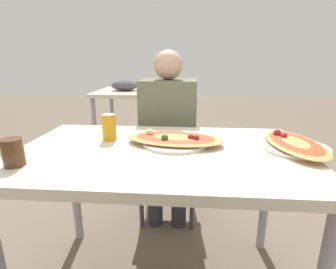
{
  "coord_description": "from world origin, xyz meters",
  "views": [
    {
      "loc": [
        0.11,
        -1.06,
        1.12
      ],
      "look_at": [
        0.03,
        0.02,
        0.79
      ],
      "focal_mm": 28.0,
      "sensor_mm": 36.0,
      "label": 1
    }
  ],
  "objects_px": {
    "pizza_second": "(294,144)",
    "dining_table": "(161,166)",
    "drink_glass": "(13,152)",
    "pizza_main": "(175,140)",
    "person_seated": "(168,127)",
    "soda_can": "(109,127)",
    "chair_far_seated": "(169,149)"
  },
  "relations": [
    {
      "from": "pizza_second",
      "to": "dining_table",
      "type": "bearing_deg",
      "value": -174.62
    },
    {
      "from": "drink_glass",
      "to": "pizza_main",
      "type": "bearing_deg",
      "value": 27.83
    },
    {
      "from": "person_seated",
      "to": "soda_can",
      "type": "xyz_separation_m",
      "value": [
        -0.24,
        -0.48,
        0.12
      ]
    },
    {
      "from": "pizza_main",
      "to": "pizza_second",
      "type": "height_order",
      "value": "same"
    },
    {
      "from": "drink_glass",
      "to": "person_seated",
      "type": "bearing_deg",
      "value": 58.75
    },
    {
      "from": "chair_far_seated",
      "to": "pizza_second",
      "type": "relative_size",
      "value": 1.93
    },
    {
      "from": "chair_far_seated",
      "to": "pizza_main",
      "type": "relative_size",
      "value": 1.8
    },
    {
      "from": "soda_can",
      "to": "drink_glass",
      "type": "relative_size",
      "value": 1.22
    },
    {
      "from": "chair_far_seated",
      "to": "drink_glass",
      "type": "bearing_deg",
      "value": 61.9
    },
    {
      "from": "dining_table",
      "to": "soda_can",
      "type": "distance_m",
      "value": 0.32
    },
    {
      "from": "pizza_main",
      "to": "pizza_second",
      "type": "xyz_separation_m",
      "value": [
        0.52,
        -0.03,
        -0.0
      ]
    },
    {
      "from": "soda_can",
      "to": "pizza_second",
      "type": "bearing_deg",
      "value": -4.34
    },
    {
      "from": "person_seated",
      "to": "pizza_second",
      "type": "xyz_separation_m",
      "value": [
        0.59,
        -0.55,
        0.07
      ]
    },
    {
      "from": "chair_far_seated",
      "to": "soda_can",
      "type": "height_order",
      "value": "soda_can"
    },
    {
      "from": "chair_far_seated",
      "to": "person_seated",
      "type": "bearing_deg",
      "value": 90.0
    },
    {
      "from": "soda_can",
      "to": "pizza_second",
      "type": "relative_size",
      "value": 0.29
    },
    {
      "from": "dining_table",
      "to": "pizza_main",
      "type": "height_order",
      "value": "pizza_main"
    },
    {
      "from": "drink_glass",
      "to": "soda_can",
      "type": "bearing_deg",
      "value": 52.93
    },
    {
      "from": "pizza_main",
      "to": "pizza_second",
      "type": "distance_m",
      "value": 0.52
    },
    {
      "from": "pizza_second",
      "to": "soda_can",
      "type": "bearing_deg",
      "value": 175.66
    },
    {
      "from": "soda_can",
      "to": "pizza_second",
      "type": "height_order",
      "value": "soda_can"
    },
    {
      "from": "pizza_main",
      "to": "person_seated",
      "type": "bearing_deg",
      "value": 97.87
    },
    {
      "from": "pizza_main",
      "to": "drink_glass",
      "type": "xyz_separation_m",
      "value": [
        -0.57,
        -0.3,
        0.03
      ]
    },
    {
      "from": "dining_table",
      "to": "soda_can",
      "type": "relative_size",
      "value": 10.0
    },
    {
      "from": "dining_table",
      "to": "chair_far_seated",
      "type": "height_order",
      "value": "chair_far_seated"
    },
    {
      "from": "person_seated",
      "to": "drink_glass",
      "type": "distance_m",
      "value": 0.97
    },
    {
      "from": "person_seated",
      "to": "drink_glass",
      "type": "xyz_separation_m",
      "value": [
        -0.5,
        -0.82,
        0.11
      ]
    },
    {
      "from": "dining_table",
      "to": "drink_glass",
      "type": "relative_size",
      "value": 12.2
    },
    {
      "from": "pizza_main",
      "to": "soda_can",
      "type": "xyz_separation_m",
      "value": [
        -0.32,
        0.04,
        0.04
      ]
    },
    {
      "from": "drink_glass",
      "to": "pizza_second",
      "type": "xyz_separation_m",
      "value": [
        1.09,
        0.27,
        -0.03
      ]
    },
    {
      "from": "chair_far_seated",
      "to": "pizza_second",
      "type": "height_order",
      "value": "chair_far_seated"
    },
    {
      "from": "chair_far_seated",
      "to": "drink_glass",
      "type": "xyz_separation_m",
      "value": [
        -0.5,
        -0.93,
        0.31
      ]
    }
  ]
}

